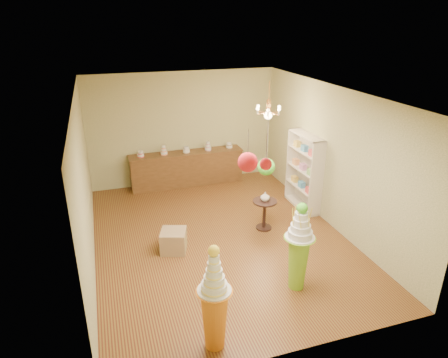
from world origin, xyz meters
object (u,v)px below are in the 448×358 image
object	(u,v)px
pedestal_green	(299,252)
round_table	(264,211)
sideboard	(187,168)
pedestal_orange	(214,310)

from	to	relation	value
pedestal_green	round_table	xyz separation A→B (m)	(0.27, 2.04, -0.26)
pedestal_green	round_table	world-z (taller)	pedestal_green
pedestal_green	sideboard	xyz separation A→B (m)	(-0.76, 4.94, -0.21)
pedestal_green	sideboard	distance (m)	5.01
pedestal_green	pedestal_orange	bearing A→B (deg)	-153.93
pedestal_orange	sideboard	size ratio (longest dim) A/B	0.53
pedestal_green	pedestal_orange	distance (m)	1.88
pedestal_orange	round_table	xyz separation A→B (m)	(1.96, 2.87, -0.19)
pedestal_orange	round_table	distance (m)	3.48
pedestal_green	pedestal_orange	xyz separation A→B (m)	(-1.69, -0.83, -0.07)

